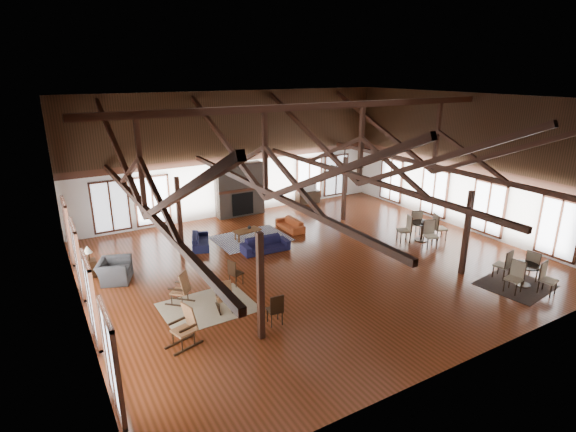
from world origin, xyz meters
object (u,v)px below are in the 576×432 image
cafe_table_near (525,271)px  sofa_navy_front (265,245)px  armchair (115,271)px  cafe_table_far (422,228)px  tv_console (308,197)px  sofa_navy_left (201,240)px  sofa_orange (290,225)px  coffee_table (247,231)px

cafe_table_near → sofa_navy_front: bearing=131.1°
armchair → cafe_table_far: 12.24m
cafe_table_near → tv_console: (-0.99, 11.91, -0.20)m
sofa_navy_left → sofa_orange: bearing=-72.4°
sofa_navy_left → cafe_table_near: (8.18, -8.85, 0.28)m
sofa_navy_left → cafe_table_far: cafe_table_far is taller
tv_console → cafe_table_near: bearing=-85.2°
sofa_orange → cafe_table_near: (3.99, -8.71, 0.28)m
tv_console → sofa_orange: bearing=-133.1°
sofa_orange → cafe_table_near: 9.58m
sofa_navy_left → cafe_table_far: size_ratio=0.78×
cafe_table_near → sofa_navy_left: bearing=132.8°
cafe_table_near → tv_console: size_ratio=1.56×
sofa_orange → cafe_table_far: size_ratio=0.77×
sofa_orange → armchair: (-7.83, -1.44, 0.13)m
sofa_orange → cafe_table_far: (4.14, -3.98, 0.31)m
armchair → cafe_table_near: 13.87m
sofa_navy_front → sofa_navy_left: sofa_navy_front is taller
coffee_table → cafe_table_far: size_ratio=0.55×
sofa_navy_left → sofa_navy_front: bearing=-112.3°
sofa_orange → sofa_navy_left: bearing=-91.5°
tv_console → armchair: bearing=-156.8°
armchair → sofa_navy_left: bearing=-44.7°
cafe_table_far → sofa_navy_left: bearing=153.7°
cafe_table_near → armchair: bearing=148.4°
cafe_table_far → sofa_orange: bearing=136.2°
sofa_navy_left → cafe_table_far: 9.30m
sofa_navy_left → tv_console: 7.81m
sofa_navy_left → sofa_orange: (4.19, -0.14, -0.00)m
sofa_navy_front → coffee_table: 1.56m
cafe_table_near → cafe_table_far: (0.16, 4.73, 0.03)m
coffee_table → cafe_table_near: bearing=-62.2°
coffee_table → cafe_table_far: cafe_table_far is taller
sofa_orange → armchair: bearing=-79.2°
sofa_orange → tv_console: 4.39m
sofa_navy_front → sofa_navy_left: size_ratio=1.13×
cafe_table_far → tv_console: bearing=99.1°
sofa_navy_left → coffee_table: bearing=-78.3°
sofa_orange → tv_console: size_ratio=1.27×
armchair → cafe_table_far: size_ratio=0.53×
sofa_orange → cafe_table_near: cafe_table_near is taller
coffee_table → sofa_orange: bearing=-4.6°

